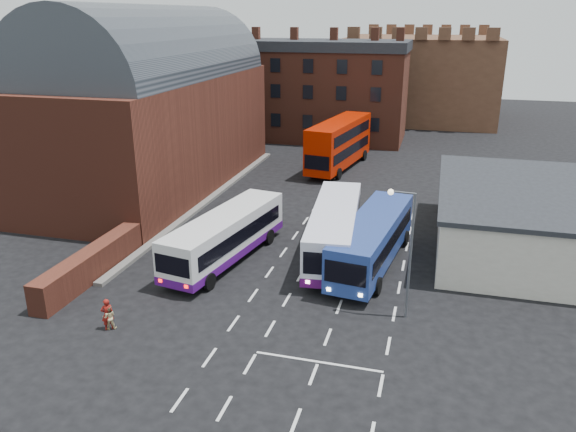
% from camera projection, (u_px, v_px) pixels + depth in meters
% --- Properties ---
extents(ground, '(180.00, 180.00, 0.00)m').
position_uv_depth(ground, '(239.00, 316.00, 29.92)').
color(ground, black).
extents(railway_station, '(12.00, 28.00, 16.00)m').
position_uv_depth(railway_station, '(154.00, 104.00, 50.24)').
color(railway_station, '#602B1E').
rests_on(railway_station, ground).
extents(forecourt_wall, '(1.20, 10.00, 1.80)m').
position_uv_depth(forecourt_wall, '(91.00, 264.00, 33.96)').
color(forecourt_wall, '#602B1E').
rests_on(forecourt_wall, ground).
extents(cream_building, '(10.40, 16.40, 4.25)m').
position_uv_depth(cream_building, '(516.00, 217.00, 38.18)').
color(cream_building, beige).
rests_on(cream_building, ground).
extents(brick_terrace, '(22.00, 10.00, 11.00)m').
position_uv_depth(brick_terrace, '(317.00, 95.00, 71.30)').
color(brick_terrace, brown).
rests_on(brick_terrace, ground).
extents(castle_keep, '(22.00, 22.00, 12.00)m').
position_uv_depth(castle_keep, '(421.00, 78.00, 86.32)').
color(castle_keep, brown).
rests_on(castle_keep, ground).
extents(bus_white_outbound, '(4.52, 11.73, 3.12)m').
position_uv_depth(bus_white_outbound, '(226.00, 234.00, 36.13)').
color(bus_white_outbound, silver).
rests_on(bus_white_outbound, ground).
extents(bus_white_inbound, '(4.00, 12.39, 3.32)m').
position_uv_depth(bus_white_inbound, '(334.00, 228.00, 36.82)').
color(bus_white_inbound, white).
rests_on(bus_white_inbound, ground).
extents(bus_blue, '(4.14, 11.95, 3.19)m').
position_uv_depth(bus_blue, '(373.00, 238.00, 35.31)').
color(bus_blue, navy).
rests_on(bus_blue, ground).
extents(bus_red_double, '(4.78, 12.72, 4.97)m').
position_uv_depth(bus_red_double, '(339.00, 143.00, 57.77)').
color(bus_red_double, '#B11600').
rests_on(bus_red_double, ground).
extents(street_lamp, '(1.42, 0.31, 6.99)m').
position_uv_depth(street_lamp, '(406.00, 243.00, 28.45)').
color(street_lamp, slate).
rests_on(street_lamp, ground).
extents(pedestrian_red, '(0.75, 0.71, 1.72)m').
position_uv_depth(pedestrian_red, '(107.00, 314.00, 28.37)').
color(pedestrian_red, maroon).
rests_on(pedestrian_red, ground).
extents(pedestrian_beige, '(0.81, 0.75, 1.34)m').
position_uv_depth(pedestrian_beige, '(109.00, 317.00, 28.48)').
color(pedestrian_beige, '#CFBF85').
rests_on(pedestrian_beige, ground).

